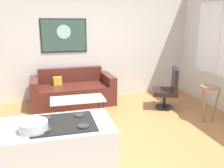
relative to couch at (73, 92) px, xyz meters
The scene contains 9 objects.
ground 2.02m from the couch, 74.76° to the right, with size 6.40×6.40×0.04m, color #AD7642.
back_wall 1.32m from the couch, 43.76° to the left, with size 6.40×0.05×2.80m, color silver.
couch is the anchor object (origin of this frame).
coffee_table 1.02m from the couch, 90.04° to the right, with size 1.05×0.55×0.44m.
armchair 2.22m from the couch, 22.42° to the right, with size 0.70×0.71×0.93m.
bar_stool 3.00m from the couch, 34.96° to the right, with size 0.38×0.38×0.72m.
mixing_bowl 3.51m from the couch, 100.86° to the right, with size 0.26×0.26×0.10m.
wall_painting 1.38m from the couch, 104.59° to the left, with size 1.10×0.03×0.80m.
window 3.50m from the couch, 18.21° to the right, with size 0.03×1.59×1.62m.
Camera 1 is at (-0.98, -3.53, 1.89)m, focal length 37.93 mm.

